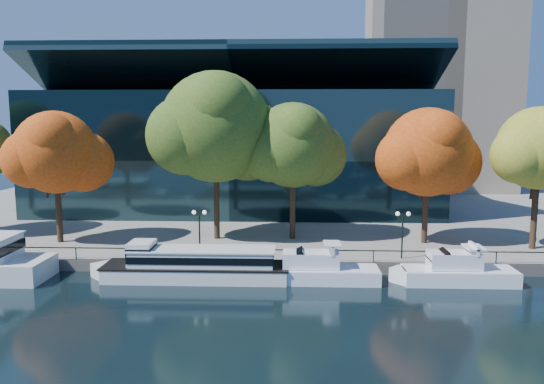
{
  "coord_description": "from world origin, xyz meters",
  "views": [
    {
      "loc": [
        3.31,
        -39.68,
        12.73
      ],
      "look_at": [
        1.41,
        8.0,
        6.15
      ],
      "focal_mm": 35.0,
      "sensor_mm": 36.0,
      "label": 1
    }
  ],
  "objects_px": {
    "tree_1": "(57,154)",
    "tree_3": "(295,147)",
    "cruiser_far": "(454,271)",
    "tree_2": "(218,129)",
    "lamp_1": "(199,222)",
    "tour_boat": "(191,263)",
    "tree_4": "(430,154)",
    "lamp_2": "(403,224)",
    "tree_5": "(541,150)",
    "cruiser_near": "(311,270)"
  },
  "relations": [
    {
      "from": "cruiser_far",
      "to": "tree_3",
      "type": "distance_m",
      "value": 18.8
    },
    {
      "from": "cruiser_far",
      "to": "tree_1",
      "type": "height_order",
      "value": "tree_1"
    },
    {
      "from": "cruiser_far",
      "to": "tree_2",
      "type": "xyz_separation_m",
      "value": [
        -19.85,
        10.53,
        10.74
      ]
    },
    {
      "from": "tree_1",
      "to": "lamp_2",
      "type": "bearing_deg",
      "value": -8.69
    },
    {
      "from": "tour_boat",
      "to": "tree_5",
      "type": "height_order",
      "value": "tree_5"
    },
    {
      "from": "cruiser_far",
      "to": "tree_2",
      "type": "distance_m",
      "value": 24.9
    },
    {
      "from": "lamp_2",
      "to": "tree_1",
      "type": "bearing_deg",
      "value": 171.31
    },
    {
      "from": "lamp_2",
      "to": "cruiser_near",
      "type": "bearing_deg",
      "value": -155.12
    },
    {
      "from": "cruiser_far",
      "to": "lamp_1",
      "type": "bearing_deg",
      "value": 169.96
    },
    {
      "from": "tour_boat",
      "to": "cruiser_far",
      "type": "relative_size",
      "value": 1.65
    },
    {
      "from": "tour_boat",
      "to": "lamp_2",
      "type": "bearing_deg",
      "value": 11.09
    },
    {
      "from": "tree_4",
      "to": "lamp_1",
      "type": "relative_size",
      "value": 3.18
    },
    {
      "from": "tree_4",
      "to": "tree_2",
      "type": "bearing_deg",
      "value": 177.17
    },
    {
      "from": "tree_1",
      "to": "lamp_2",
      "type": "distance_m",
      "value": 32.3
    },
    {
      "from": "tree_3",
      "to": "lamp_1",
      "type": "height_order",
      "value": "tree_3"
    },
    {
      "from": "cruiser_far",
      "to": "tree_2",
      "type": "bearing_deg",
      "value": 152.06
    },
    {
      "from": "cruiser_far",
      "to": "tree_3",
      "type": "height_order",
      "value": "tree_3"
    },
    {
      "from": "cruiser_near",
      "to": "tree_1",
      "type": "bearing_deg",
      "value": 160.46
    },
    {
      "from": "tree_1",
      "to": "tree_3",
      "type": "distance_m",
      "value": 22.49
    },
    {
      "from": "tree_3",
      "to": "lamp_1",
      "type": "bearing_deg",
      "value": -138.47
    },
    {
      "from": "lamp_1",
      "to": "lamp_2",
      "type": "xyz_separation_m",
      "value": [
        17.24,
        0.0,
        0.0
      ]
    },
    {
      "from": "tour_boat",
      "to": "tree_1",
      "type": "height_order",
      "value": "tree_1"
    },
    {
      "from": "tree_1",
      "to": "lamp_2",
      "type": "height_order",
      "value": "tree_1"
    },
    {
      "from": "tree_2",
      "to": "tree_3",
      "type": "height_order",
      "value": "tree_2"
    },
    {
      "from": "tree_1",
      "to": "tree_4",
      "type": "height_order",
      "value": "tree_4"
    },
    {
      "from": "tree_2",
      "to": "tree_3",
      "type": "distance_m",
      "value": 7.62
    },
    {
      "from": "tour_boat",
      "to": "tree_2",
      "type": "height_order",
      "value": "tree_2"
    },
    {
      "from": "cruiser_far",
      "to": "tree_1",
      "type": "distance_m",
      "value": 36.78
    },
    {
      "from": "tour_boat",
      "to": "tree_5",
      "type": "relative_size",
      "value": 1.25
    },
    {
      "from": "tree_2",
      "to": "tree_3",
      "type": "bearing_deg",
      "value": 2.36
    },
    {
      "from": "tree_1",
      "to": "tree_2",
      "type": "distance_m",
      "value": 15.25
    },
    {
      "from": "tree_3",
      "to": "lamp_2",
      "type": "relative_size",
      "value": 3.31
    },
    {
      "from": "cruiser_near",
      "to": "lamp_2",
      "type": "distance_m",
      "value": 9.08
    },
    {
      "from": "tree_2",
      "to": "tour_boat",
      "type": "bearing_deg",
      "value": -94.39
    },
    {
      "from": "tree_1",
      "to": "tree_5",
      "type": "xyz_separation_m",
      "value": [
        44.27,
        -0.83,
        0.53
      ]
    },
    {
      "from": "tree_2",
      "to": "tree_4",
      "type": "xyz_separation_m",
      "value": [
        20.03,
        -0.99,
        -2.27
      ]
    },
    {
      "from": "cruiser_far",
      "to": "tree_2",
      "type": "height_order",
      "value": "tree_2"
    },
    {
      "from": "tour_boat",
      "to": "tree_1",
      "type": "bearing_deg",
      "value": 149.89
    },
    {
      "from": "tree_1",
      "to": "tree_2",
      "type": "relative_size",
      "value": 0.77
    },
    {
      "from": "tour_boat",
      "to": "cruiser_near",
      "type": "relative_size",
      "value": 1.49
    },
    {
      "from": "tree_2",
      "to": "lamp_2",
      "type": "height_order",
      "value": "tree_2"
    },
    {
      "from": "tree_4",
      "to": "lamp_1",
      "type": "distance_m",
      "value": 22.25
    },
    {
      "from": "tree_4",
      "to": "tree_5",
      "type": "distance_m",
      "value": 9.51
    },
    {
      "from": "tree_2",
      "to": "lamp_2",
      "type": "xyz_separation_m",
      "value": [
        16.53,
        -6.89,
        -7.77
      ]
    },
    {
      "from": "tree_4",
      "to": "tour_boat",
      "type": "bearing_deg",
      "value": -155.95
    },
    {
      "from": "tour_boat",
      "to": "tree_4",
      "type": "height_order",
      "value": "tree_4"
    },
    {
      "from": "lamp_2",
      "to": "tree_5",
      "type": "bearing_deg",
      "value": 17.25
    },
    {
      "from": "tree_5",
      "to": "lamp_1",
      "type": "xyz_separation_m",
      "value": [
        -30.04,
        -3.98,
        -6.01
      ]
    },
    {
      "from": "tree_4",
      "to": "lamp_1",
      "type": "xyz_separation_m",
      "value": [
        -20.74,
        -5.9,
        -5.5
      ]
    },
    {
      "from": "tree_2",
      "to": "tree_4",
      "type": "height_order",
      "value": "tree_2"
    }
  ]
}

